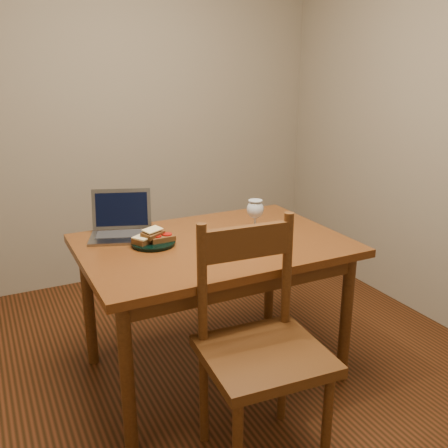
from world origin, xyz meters
name	(u,v)px	position (x,y,z in m)	size (l,w,h in m)	color
floor	(208,386)	(0.00, 0.00, -0.01)	(3.20, 3.20, 0.02)	black
back_wall	(112,106)	(0.00, 1.61, 1.30)	(3.20, 0.02, 2.60)	gray
table	(213,258)	(0.09, 0.11, 0.65)	(1.30, 0.90, 0.74)	#4B210C
chair	(261,338)	(0.00, -0.52, 0.55)	(0.51, 0.49, 0.51)	#3F220D
plate	(153,243)	(-0.19, 0.20, 0.75)	(0.22, 0.22, 0.02)	black
sandwich_cheese	(145,238)	(-0.23, 0.21, 0.78)	(0.12, 0.07, 0.04)	#381E0C
sandwich_tomato	(162,237)	(-0.15, 0.19, 0.78)	(0.12, 0.07, 0.04)	#381E0C
sandwich_top	(153,233)	(-0.19, 0.20, 0.80)	(0.11, 0.07, 0.03)	#381E0C
milk_glass	(255,216)	(0.35, 0.15, 0.83)	(0.09, 0.09, 0.17)	white
laptop	(121,224)	(-0.29, 0.42, 0.80)	(0.38, 0.37, 0.22)	slate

